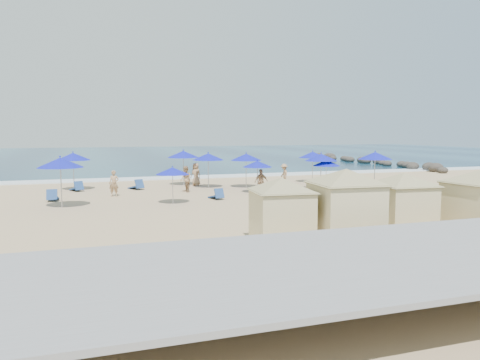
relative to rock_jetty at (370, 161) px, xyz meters
name	(u,v)px	position (x,y,z in m)	size (l,w,h in m)	color
ground	(260,203)	(-24.01, -24.90, -0.36)	(160.00, 160.00, 0.00)	tan
ocean	(142,155)	(-24.01, 30.10, -0.33)	(160.00, 80.00, 0.06)	#0E304D
surf_line	(196,177)	(-24.01, -9.40, -0.32)	(160.00, 2.50, 0.08)	white
seawall	(430,250)	(-24.01, -38.40, 0.29)	(160.00, 6.10, 1.22)	gray
rock_jetty	(370,161)	(0.00, 0.00, 0.00)	(2.56, 26.66, 0.96)	#2A2523
trash_bin	(362,209)	(-21.01, -30.42, 0.05)	(0.83, 0.83, 0.83)	black
cabana_0	(282,203)	(-26.68, -34.03, 1.15)	(4.19, 4.19, 2.64)	beige
cabana_1	(346,197)	(-24.42, -34.55, 1.34)	(4.72, 4.72, 2.97)	beige
cabana_2	(403,196)	(-21.47, -33.93, 1.16)	(4.22, 4.22, 2.65)	beige
cabana_3	(478,194)	(-18.74, -34.89, 1.23)	(4.42, 4.42, 2.78)	beige
umbrella_0	(60,163)	(-34.42, -22.91, 2.02)	(2.41, 2.41, 2.74)	#A5A8AD
umbrella_1	(73,157)	(-33.92, -15.44, 1.94)	(2.33, 2.33, 2.66)	#A5A8AD
umbrella_2	(173,171)	(-28.62, -23.50, 1.48)	(1.86, 1.86, 2.12)	#A5A8AD
umbrella_3	(183,154)	(-26.24, -14.89, 1.95)	(2.35, 2.35, 2.67)	#A5A8AD
umbrella_4	(208,157)	(-24.89, -17.01, 1.86)	(2.25, 2.25, 2.56)	#A5A8AD
umbrella_5	(257,164)	(-22.59, -20.79, 1.54)	(1.93, 1.93, 2.20)	#A5A8AD
umbrella_6	(246,157)	(-22.32, -17.80, 1.82)	(2.22, 2.22, 2.52)	#A5A8AD
umbrella_7	(321,157)	(-17.83, -20.49, 1.87)	(2.26, 2.26, 2.57)	#A5A8AD
umbrella_8	(313,155)	(-16.29, -16.28, 1.82)	(2.21, 2.21, 2.52)	#A5A8AD
umbrella_9	(326,163)	(-17.65, -20.92, 1.51)	(1.90, 1.90, 2.16)	#A5A8AD
umbrella_10	(375,156)	(-14.13, -21.39, 1.97)	(2.36, 2.36, 2.69)	#A5A8AD
beach_chair_0	(53,197)	(-35.02, -20.26, -0.11)	(0.64, 1.35, 0.73)	navy
beach_chair_1	(77,188)	(-33.73, -16.02, -0.12)	(1.00, 1.41, 0.71)	navy
beach_chair_2	(137,186)	(-29.81, -16.35, -0.11)	(1.07, 1.47, 0.74)	navy
beach_chair_3	(217,195)	(-25.83, -22.57, -0.12)	(0.74, 1.32, 0.69)	navy
beach_chair_4	(324,188)	(-18.14, -21.61, -0.13)	(0.60, 1.22, 0.66)	navy
beach_chair_5	(320,187)	(-17.83, -20.49, -0.15)	(0.65, 1.17, 0.61)	navy
beachgoer_0	(114,183)	(-31.53, -19.41, 0.45)	(0.59, 0.39, 1.62)	#A37E5B
beachgoer_1	(186,179)	(-26.90, -18.79, 0.50)	(0.84, 0.66, 1.73)	#A37E5B
beachgoer_2	(261,182)	(-22.48, -21.18, 0.44)	(0.94, 0.39, 1.60)	#A37E5B
beachgoer_3	(284,174)	(-18.92, -16.77, 0.42)	(1.01, 0.58, 1.57)	#A37E5B
beachgoer_4	(196,174)	(-25.40, -15.33, 0.48)	(0.83, 0.54, 1.69)	#A37E5B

